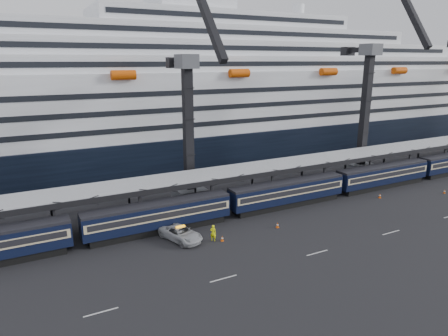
{
  "coord_description": "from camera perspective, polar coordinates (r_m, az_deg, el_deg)",
  "views": [
    {
      "loc": [
        -42.42,
        -35.68,
        21.14
      ],
      "look_at": [
        -18.67,
        10.0,
        7.23
      ],
      "focal_mm": 32.0,
      "sensor_mm": 36.0,
      "label": 1
    }
  ],
  "objects": [
    {
      "name": "canopy",
      "position": [
        67.24,
        12.64,
        1.08
      ],
      "size": [
        130.0,
        6.25,
        5.53
      ],
      "color": "gray",
      "rests_on": "ground"
    },
    {
      "name": "ground",
      "position": [
        59.33,
        21.07,
        -6.82
      ],
      "size": [
        260.0,
        260.0,
        0.0
      ],
      "primitive_type": "plane",
      "color": "black",
      "rests_on": "ground"
    },
    {
      "name": "crane_dark_near",
      "position": [
        59.44,
        -5.0,
        6.15
      ],
      "size": [
        4.5,
        17.75,
        35.08
      ],
      "color": "#47494E",
      "rests_on": "ground"
    },
    {
      "name": "pickup_truck",
      "position": [
        49.31,
        -6.2,
        -9.29
      ],
      "size": [
        4.56,
        6.6,
        1.68
      ],
      "primitive_type": "imported",
      "rotation": [
        0.0,
        0.0,
        0.33
      ],
      "color": "#A1A3A8",
      "rests_on": "ground"
    },
    {
      "name": "cruise_ship",
      "position": [
        91.96,
        -0.63,
        9.63
      ],
      "size": [
        214.09,
        28.84,
        34.0
      ],
      "color": "black",
      "rests_on": "ground"
    },
    {
      "name": "crane_dark_mid",
      "position": [
        78.71,
        19.8,
        8.57
      ],
      "size": [
        4.5,
        18.24,
        39.64
      ],
      "color": "#47494E",
      "rests_on": "ground"
    },
    {
      "name": "train",
      "position": [
        62.23,
        11.54,
        -2.91
      ],
      "size": [
        133.05,
        3.0,
        4.05
      ],
      "color": "black",
      "rests_on": "ground"
    },
    {
      "name": "traffic_cone_b",
      "position": [
        48.95,
        -0.26,
        -10.02
      ],
      "size": [
        0.35,
        0.35,
        0.7
      ],
      "color": "#D64C06",
      "rests_on": "ground"
    },
    {
      "name": "worker",
      "position": [
        48.73,
        -1.56,
        -9.25
      ],
      "size": [
        0.88,
        0.88,
        2.07
      ],
      "primitive_type": "imported",
      "rotation": [
        0.0,
        0.0,
        2.36
      ],
      "color": "#F5FD0D",
      "rests_on": "ground"
    },
    {
      "name": "traffic_cone_d",
      "position": [
        68.13,
        21.37,
        -3.69
      ],
      "size": [
        0.39,
        0.39,
        0.78
      ],
      "color": "#D64C06",
      "rests_on": "ground"
    },
    {
      "name": "traffic_cone_c",
      "position": [
        53.05,
        7.65,
        -8.07
      ],
      "size": [
        0.38,
        0.38,
        0.75
      ],
      "color": "#D64C06",
      "rests_on": "ground"
    },
    {
      "name": "traffic_cone_e",
      "position": [
        75.01,
        28.98,
        -2.93
      ],
      "size": [
        0.34,
        0.34,
        0.69
      ],
      "color": "#D64C06",
      "rests_on": "ground"
    }
  ]
}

